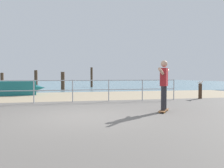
{
  "coord_description": "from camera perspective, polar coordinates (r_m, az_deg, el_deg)",
  "views": [
    {
      "loc": [
        -0.43,
        -6.4,
        1.21
      ],
      "look_at": [
        1.39,
        2.0,
        0.9
      ],
      "focal_mm": 34.64,
      "sensor_mm": 36.0,
      "label": 1
    }
  ],
  "objects": [
    {
      "name": "groyne_post_2",
      "position": [
        19.19,
        -12.87,
        0.76
      ],
      "size": [
        0.32,
        0.32,
        1.59
      ],
      "primitive_type": "cylinder",
      "color": "#422D1E",
      "rests_on": "ground"
    },
    {
      "name": "bollard_short",
      "position": [
        12.41,
        22.25,
        -1.81
      ],
      "size": [
        0.18,
        0.18,
        0.81
      ],
      "primitive_type": "cylinder",
      "color": "#422D1E",
      "rests_on": "ground"
    },
    {
      "name": "skateboard",
      "position": [
        7.48,
        13.49,
        -6.77
      ],
      "size": [
        0.64,
        0.76,
        0.08
      ],
      "color": "brown",
      "rests_on": "ground"
    },
    {
      "name": "sailboat",
      "position": [
        15.14,
        -27.14,
        -0.79
      ],
      "size": [
        5.04,
        1.91,
        4.44
      ],
      "color": "#19666B",
      "rests_on": "ground"
    },
    {
      "name": "railing_fence",
      "position": [
        10.1,
        -19.95,
        -0.94
      ],
      "size": [
        13.51,
        0.05,
        1.05
      ],
      "color": "#9EA0A5",
      "rests_on": "ground"
    },
    {
      "name": "skateboarder",
      "position": [
        7.39,
        13.55,
        0.52
      ],
      "size": [
        0.94,
        1.21,
        1.65
      ],
      "color": "#26262B",
      "rests_on": "skateboard"
    },
    {
      "name": "ground_plane",
      "position": [
        5.55,
        -7.64,
        -10.54
      ],
      "size": [
        24.0,
        10.0,
        0.04
      ],
      "primitive_type": "cube",
      "color": "#605B56",
      "rests_on": "ground"
    },
    {
      "name": "beach_strip",
      "position": [
        13.46,
        -10.4,
        -3.13
      ],
      "size": [
        24.0,
        6.0,
        0.04
      ],
      "primitive_type": "cube",
      "color": "tan",
      "rests_on": "ground"
    },
    {
      "name": "groyne_post_0",
      "position": [
        24.73,
        -27.03,
        0.84
      ],
      "size": [
        0.31,
        0.31,
        1.57
      ],
      "primitive_type": "cylinder",
      "color": "#422D1E",
      "rests_on": "ground"
    },
    {
      "name": "groyne_post_3",
      "position": [
        23.84,
        -5.41,
        1.77
      ],
      "size": [
        0.24,
        0.24,
        2.19
      ],
      "primitive_type": "cylinder",
      "color": "#422D1E",
      "rests_on": "ground"
    },
    {
      "name": "groyne_post_1",
      "position": [
        26.06,
        -19.44,
        1.37
      ],
      "size": [
        0.36,
        0.36,
        1.9
      ],
      "primitive_type": "cylinder",
      "color": "#422D1E",
      "rests_on": "ground"
    },
    {
      "name": "sea_surface",
      "position": [
        41.41,
        -11.67,
        0.34
      ],
      "size": [
        72.0,
        50.0,
        0.04
      ],
      "primitive_type": "cube",
      "color": "slate",
      "rests_on": "ground"
    },
    {
      "name": "seagull",
      "position": [
        12.37,
        22.32,
        0.4
      ],
      "size": [
        0.16,
        0.49,
        0.18
      ],
      "color": "white",
      "rests_on": "bollard_short"
    }
  ]
}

